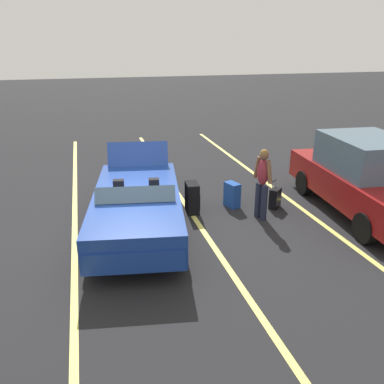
{
  "coord_description": "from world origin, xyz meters",
  "views": [
    {
      "loc": [
        7.64,
        -0.91,
        3.86
      ],
      "look_at": [
        -0.21,
        1.25,
        0.75
      ],
      "focal_mm": 36.93,
      "sensor_mm": 36.0,
      "label": 1
    }
  ],
  "objects_px": {
    "traveler_person": "(262,180)",
    "parked_sedan_near": "(366,177)",
    "suitcase_large_black": "(192,198)",
    "suitcase_medium_bright": "(232,195)",
    "suitcase_small_carryon": "(275,198)",
    "convertible_car": "(137,212)"
  },
  "relations": [
    {
      "from": "suitcase_large_black",
      "to": "parked_sedan_near",
      "type": "height_order",
      "value": "parked_sedan_near"
    },
    {
      "from": "suitcase_medium_bright",
      "to": "suitcase_small_carryon",
      "type": "xyz_separation_m",
      "value": [
        0.36,
        0.99,
        -0.06
      ]
    },
    {
      "from": "convertible_car",
      "to": "suitcase_medium_bright",
      "type": "height_order",
      "value": "convertible_car"
    },
    {
      "from": "suitcase_large_black",
      "to": "traveler_person",
      "type": "distance_m",
      "value": 1.71
    },
    {
      "from": "traveler_person",
      "to": "parked_sedan_near",
      "type": "height_order",
      "value": "parked_sedan_near"
    },
    {
      "from": "suitcase_large_black",
      "to": "parked_sedan_near",
      "type": "relative_size",
      "value": 0.16
    },
    {
      "from": "suitcase_medium_bright",
      "to": "suitcase_small_carryon",
      "type": "bearing_deg",
      "value": -37.49
    },
    {
      "from": "convertible_car",
      "to": "suitcase_small_carryon",
      "type": "height_order",
      "value": "convertible_car"
    },
    {
      "from": "suitcase_large_black",
      "to": "parked_sedan_near",
      "type": "distance_m",
      "value": 4.1
    },
    {
      "from": "suitcase_medium_bright",
      "to": "suitcase_large_black",
      "type": "bearing_deg",
      "value": 166.48
    },
    {
      "from": "suitcase_medium_bright",
      "to": "convertible_car",
      "type": "bearing_deg",
      "value": -174.65
    },
    {
      "from": "suitcase_medium_bright",
      "to": "parked_sedan_near",
      "type": "height_order",
      "value": "parked_sedan_near"
    },
    {
      "from": "convertible_car",
      "to": "parked_sedan_near",
      "type": "distance_m",
      "value": 5.39
    },
    {
      "from": "suitcase_small_carryon",
      "to": "parked_sedan_near",
      "type": "height_order",
      "value": "parked_sedan_near"
    },
    {
      "from": "convertible_car",
      "to": "traveler_person",
      "type": "relative_size",
      "value": 2.65
    },
    {
      "from": "suitcase_small_carryon",
      "to": "traveler_person",
      "type": "xyz_separation_m",
      "value": [
        0.47,
        -0.6,
        0.68
      ]
    },
    {
      "from": "convertible_car",
      "to": "suitcase_small_carryon",
      "type": "bearing_deg",
      "value": 110.85
    },
    {
      "from": "convertible_car",
      "to": "parked_sedan_near",
      "type": "relative_size",
      "value": 0.94
    },
    {
      "from": "suitcase_medium_bright",
      "to": "suitcase_small_carryon",
      "type": "relative_size",
      "value": 0.88
    },
    {
      "from": "traveler_person",
      "to": "parked_sedan_near",
      "type": "xyz_separation_m",
      "value": [
        0.32,
        2.49,
        -0.04
      ]
    },
    {
      "from": "suitcase_medium_bright",
      "to": "parked_sedan_near",
      "type": "relative_size",
      "value": 0.13
    },
    {
      "from": "suitcase_large_black",
      "to": "traveler_person",
      "type": "height_order",
      "value": "traveler_person"
    }
  ]
}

